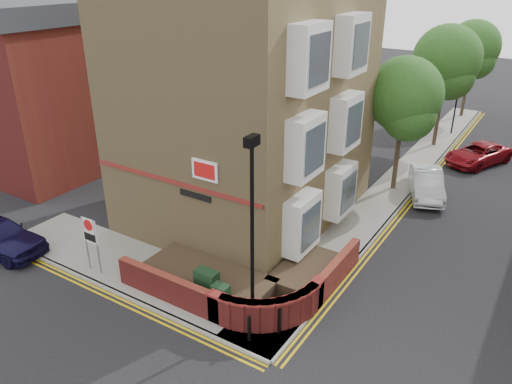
% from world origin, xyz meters
% --- Properties ---
extents(ground, '(120.00, 120.00, 0.00)m').
position_xyz_m(ground, '(0.00, 0.00, 0.00)').
color(ground, black).
rests_on(ground, ground).
extents(pavement_corner, '(13.00, 3.00, 0.12)m').
position_xyz_m(pavement_corner, '(-3.50, 1.50, 0.06)').
color(pavement_corner, gray).
rests_on(pavement_corner, ground).
extents(pavement_main, '(2.00, 32.00, 0.12)m').
position_xyz_m(pavement_main, '(2.00, 16.00, 0.06)').
color(pavement_main, gray).
rests_on(pavement_main, ground).
extents(kerb_side, '(13.00, 0.15, 0.12)m').
position_xyz_m(kerb_side, '(-3.50, 0.00, 0.06)').
color(kerb_side, gray).
rests_on(kerb_side, ground).
extents(kerb_main_near, '(0.15, 32.00, 0.12)m').
position_xyz_m(kerb_main_near, '(3.00, 16.00, 0.06)').
color(kerb_main_near, gray).
rests_on(kerb_main_near, ground).
extents(yellow_lines_side, '(13.00, 0.28, 0.01)m').
position_xyz_m(yellow_lines_side, '(-3.50, -0.25, 0.01)').
color(yellow_lines_side, gold).
rests_on(yellow_lines_side, ground).
extents(yellow_lines_main, '(0.28, 32.00, 0.01)m').
position_xyz_m(yellow_lines_main, '(3.25, 16.00, 0.01)').
color(yellow_lines_main, gold).
rests_on(yellow_lines_main, ground).
extents(corner_building, '(8.95, 10.40, 13.60)m').
position_xyz_m(corner_building, '(-2.84, 8.00, 6.23)').
color(corner_building, '#90774D').
rests_on(corner_building, ground).
extents(garden_wall, '(6.80, 6.00, 1.20)m').
position_xyz_m(garden_wall, '(0.00, 2.50, 0.00)').
color(garden_wall, maroon).
rests_on(garden_wall, ground).
extents(lamppost, '(0.25, 0.50, 6.30)m').
position_xyz_m(lamppost, '(1.60, 1.20, 3.34)').
color(lamppost, black).
rests_on(lamppost, pavement_corner).
extents(utility_cabinet_large, '(0.80, 0.45, 1.20)m').
position_xyz_m(utility_cabinet_large, '(-0.30, 1.30, 0.72)').
color(utility_cabinet_large, '#163319').
rests_on(utility_cabinet_large, pavement_corner).
extents(utility_cabinet_small, '(0.55, 0.40, 1.10)m').
position_xyz_m(utility_cabinet_small, '(0.50, 1.00, 0.67)').
color(utility_cabinet_small, '#163319').
rests_on(utility_cabinet_small, pavement_corner).
extents(bollard_near, '(0.11, 0.11, 0.90)m').
position_xyz_m(bollard_near, '(2.00, 0.40, 0.57)').
color(bollard_near, black).
rests_on(bollard_near, pavement_corner).
extents(bollard_far, '(0.11, 0.11, 0.90)m').
position_xyz_m(bollard_far, '(2.60, 1.20, 0.57)').
color(bollard_far, black).
rests_on(bollard_far, pavement_corner).
extents(zone_sign, '(0.72, 0.07, 2.20)m').
position_xyz_m(zone_sign, '(-5.00, 0.50, 1.64)').
color(zone_sign, slate).
rests_on(zone_sign, pavement_corner).
extents(side_building, '(6.40, 10.40, 9.00)m').
position_xyz_m(side_building, '(-15.00, 8.00, 4.55)').
color(side_building, maroon).
rests_on(side_building, ground).
extents(tree_near, '(3.64, 3.65, 6.70)m').
position_xyz_m(tree_near, '(2.00, 14.05, 4.70)').
color(tree_near, '#382B1E').
rests_on(tree_near, pavement_main).
extents(tree_mid, '(4.03, 4.03, 7.42)m').
position_xyz_m(tree_mid, '(2.00, 22.05, 5.20)').
color(tree_mid, '#382B1E').
rests_on(tree_mid, pavement_main).
extents(tree_far, '(3.81, 3.81, 7.00)m').
position_xyz_m(tree_far, '(2.00, 30.05, 4.91)').
color(tree_far, '#382B1E').
rests_on(tree_far, pavement_main).
extents(traffic_light_assembly, '(0.20, 0.16, 4.20)m').
position_xyz_m(traffic_light_assembly, '(2.40, 25.00, 2.78)').
color(traffic_light_assembly, black).
rests_on(traffic_light_assembly, pavement_main).
extents(silver_car_near, '(2.79, 4.33, 1.35)m').
position_xyz_m(silver_car_near, '(3.60, 14.16, 0.67)').
color(silver_car_near, '#AEB2B6').
rests_on(silver_car_near, ground).
extents(red_car_main, '(3.62, 4.77, 1.20)m').
position_xyz_m(red_car_main, '(4.93, 20.25, 0.60)').
color(red_car_main, maroon).
rests_on(red_car_main, ground).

